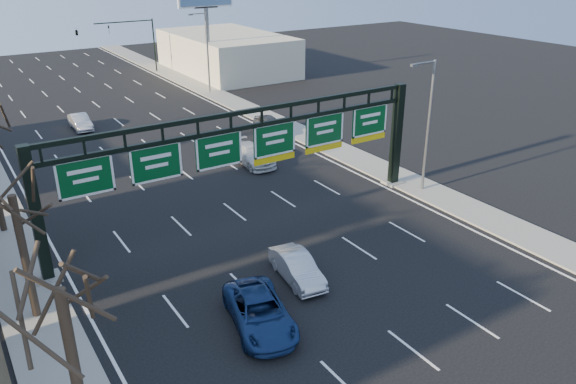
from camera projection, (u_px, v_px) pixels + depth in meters
ground at (328, 284)px, 28.18m from camera, size 160.00×160.00×0.00m
sidewalk_right at (309, 137)px, 49.92m from camera, size 3.00×120.00×0.12m
lane_markings at (174, 165)px, 43.59m from camera, size 21.60×120.00×0.01m
sign_gantry at (250, 152)px, 32.57m from camera, size 24.60×1.20×7.20m
building_right_distant at (227, 53)px, 75.64m from camera, size 12.00×20.00×5.00m
tree_near at (53, 259)px, 15.75m from camera, size 3.60×3.60×8.86m
tree_gantry at (6, 172)px, 22.83m from camera, size 3.60×3.60×8.48m
streetlight_near at (428, 120)px, 36.97m from camera, size 2.15×0.22×9.00m
streetlight_far at (206, 49)px, 63.16m from camera, size 2.15×0.22×9.00m
billboard_right at (206, 7)px, 66.67m from camera, size 7.00×0.50×12.00m
traffic_signal_mast at (107, 34)px, 71.19m from camera, size 10.16×0.54×7.00m
car_blue_suv at (260, 312)px, 24.78m from camera, size 3.54×5.61×1.44m
car_silver_sedan at (297, 268)px, 28.30m from camera, size 1.99×4.30×1.37m
car_white_wagon at (251, 155)px, 43.60m from camera, size 2.13×5.18×1.50m
car_grey_far at (270, 125)px, 50.85m from camera, size 2.51×4.76×1.54m
car_silver_distant at (80, 122)px, 52.00m from camera, size 1.48×4.15×1.36m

